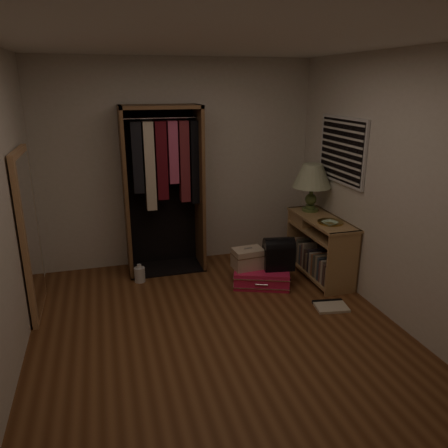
{
  "coord_description": "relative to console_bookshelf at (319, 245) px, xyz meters",
  "views": [
    {
      "loc": [
        -0.95,
        -3.48,
        2.29
      ],
      "look_at": [
        0.3,
        0.95,
        0.8
      ],
      "focal_mm": 35.0,
      "sensor_mm": 36.0,
      "label": 1
    }
  ],
  "objects": [
    {
      "name": "floor_book",
      "position": [
        -0.25,
        -0.8,
        -0.38
      ],
      "size": [
        0.37,
        0.32,
        0.03
      ],
      "rotation": [
        0.0,
        0.0,
        -0.15
      ],
      "color": "beige",
      "rests_on": "ground"
    },
    {
      "name": "room_walls",
      "position": [
        -1.46,
        -0.99,
        1.11
      ],
      "size": [
        3.52,
        4.02,
        2.6
      ],
      "color": "beige",
      "rests_on": "ground"
    },
    {
      "name": "floor_mirror",
      "position": [
        -3.24,
        -0.04,
        0.46
      ],
      "size": [
        0.06,
        0.8,
        1.7
      ],
      "color": "tan",
      "rests_on": "ground"
    },
    {
      "name": "brass_tray",
      "position": [
        0.0,
        -0.23,
        0.36
      ],
      "size": [
        0.33,
        0.33,
        0.02
      ],
      "rotation": [
        0.0,
        0.0,
        0.12
      ],
      "color": "olive",
      "rests_on": "console_bookshelf"
    },
    {
      "name": "open_wardrobe",
      "position": [
        -1.76,
        0.73,
        0.82
      ],
      "size": [
        0.95,
        0.5,
        2.05
      ],
      "color": "brown",
      "rests_on": "ground"
    },
    {
      "name": "ground",
      "position": [
        -1.54,
        -1.04,
        -0.39
      ],
      "size": [
        4.0,
        4.0,
        0.0
      ],
      "primitive_type": "plane",
      "color": "brown",
      "rests_on": "ground"
    },
    {
      "name": "console_bookshelf",
      "position": [
        0.0,
        0.0,
        0.0
      ],
      "size": [
        0.42,
        1.12,
        0.75
      ],
      "color": "#A47C4F",
      "rests_on": "ground"
    },
    {
      "name": "black_bag",
      "position": [
        -0.58,
        -0.12,
        0.0
      ],
      "size": [
        0.38,
        0.28,
        0.38
      ],
      "rotation": [
        0.0,
        0.0,
        -0.16
      ],
      "color": "black",
      "rests_on": "pink_suitcase"
    },
    {
      "name": "pink_suitcase",
      "position": [
        -0.76,
        -0.07,
        -0.29
      ],
      "size": [
        0.78,
        0.68,
        0.2
      ],
      "rotation": [
        0.0,
        0.0,
        -0.36
      ],
      "color": "#DB1A4C",
      "rests_on": "ground"
    },
    {
      "name": "white_jug",
      "position": [
        -2.16,
        0.39,
        -0.3
      ],
      "size": [
        0.13,
        0.13,
        0.22
      ],
      "rotation": [
        0.0,
        0.0,
        0.03
      ],
      "color": "silver",
      "rests_on": "ground"
    },
    {
      "name": "table_lamp",
      "position": [
        0.0,
        0.29,
        0.79
      ],
      "size": [
        0.58,
        0.58,
        0.6
      ],
      "rotation": [
        0.0,
        0.0,
        0.27
      ],
      "color": "#475C2C",
      "rests_on": "console_bookshelf"
    },
    {
      "name": "train_case",
      "position": [
        -0.92,
        -0.01,
        -0.07
      ],
      "size": [
        0.37,
        0.27,
        0.26
      ],
      "rotation": [
        0.0,
        0.0,
        0.08
      ],
      "color": "#BDA891",
      "rests_on": "pink_suitcase"
    },
    {
      "name": "ceramic_bowl",
      "position": [
        -0.05,
        -0.3,
        0.38
      ],
      "size": [
        0.22,
        0.22,
        0.04
      ],
      "primitive_type": "imported",
      "rotation": [
        0.0,
        0.0,
        0.32
      ],
      "color": "#A3C3A4",
      "rests_on": "console_bookshelf"
    }
  ]
}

